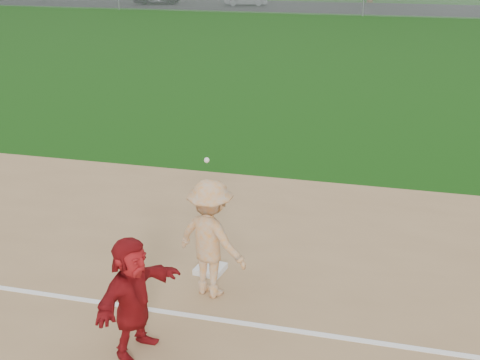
# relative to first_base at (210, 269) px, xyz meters

# --- Properties ---
(ground) EXTENTS (160.00, 160.00, 0.00)m
(ground) POSITION_rel_first_base_xyz_m (0.26, -0.50, -0.07)
(ground) COLOR #13410C
(ground) RESTS_ON ground
(foul_line) EXTENTS (60.00, 0.10, 0.01)m
(foul_line) POSITION_rel_first_base_xyz_m (0.26, -1.30, -0.04)
(foul_line) COLOR white
(foul_line) RESTS_ON infield_dirt
(parking_asphalt) EXTENTS (120.00, 10.00, 0.01)m
(parking_asphalt) POSITION_rel_first_base_xyz_m (0.26, 45.50, -0.06)
(parking_asphalt) COLOR black
(parking_asphalt) RESTS_ON ground
(first_base) EXTENTS (0.51, 0.51, 0.10)m
(first_base) POSITION_rel_first_base_xyz_m (0.00, 0.00, 0.00)
(first_base) COLOR silver
(first_base) RESTS_ON infield_dirt
(base_runner) EXTENTS (0.94, 1.62, 1.67)m
(base_runner) POSITION_rel_first_base_xyz_m (-0.37, -2.22, 0.78)
(base_runner) COLOR maroon
(base_runner) RESTS_ON infield_dirt
(first_base_play) EXTENTS (1.38, 1.10, 2.19)m
(first_base_play) POSITION_rel_first_base_xyz_m (0.21, -0.61, 0.89)
(first_base_play) COLOR #AFAFB2
(first_base_play) RESTS_ON infield_dirt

